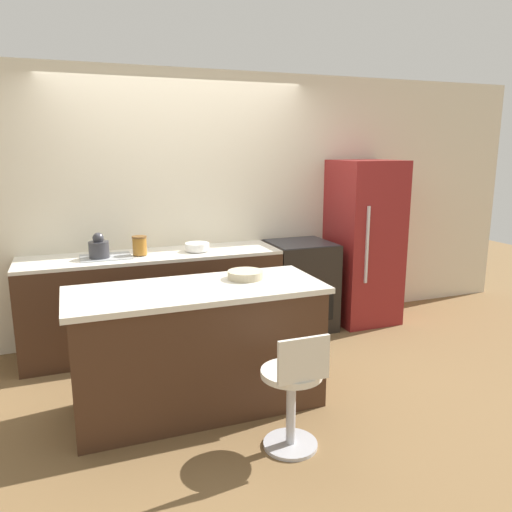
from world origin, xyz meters
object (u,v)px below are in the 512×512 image
Objects in this scene: stool_chair at (293,393)px; oven_range at (300,285)px; refrigerator at (364,242)px; mixing_bowl at (197,247)px; kettle at (99,248)px.

oven_range is at bearing 63.25° from stool_chair.
oven_range is 0.53× the size of refrigerator.
oven_range is at bearing 1.55° from mixing_bowl.
oven_range is 4.07× the size of mixing_bowl.
kettle is at bearing -179.76° from refrigerator.
refrigerator is 7.79× the size of kettle.
kettle is (-1.98, -0.03, 0.55)m from oven_range.
oven_range is 1.20m from mixing_bowl.
mixing_bowl is at bearing -179.65° from refrigerator.
refrigerator is 7.73× the size of mixing_bowl.
stool_chair is 3.56× the size of kettle.
refrigerator is at bearing 0.35° from mixing_bowl.
refrigerator is 2.72m from kettle.
refrigerator is 1.84m from mixing_bowl.
mixing_bowl is (-1.09, -0.03, 0.49)m from oven_range.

